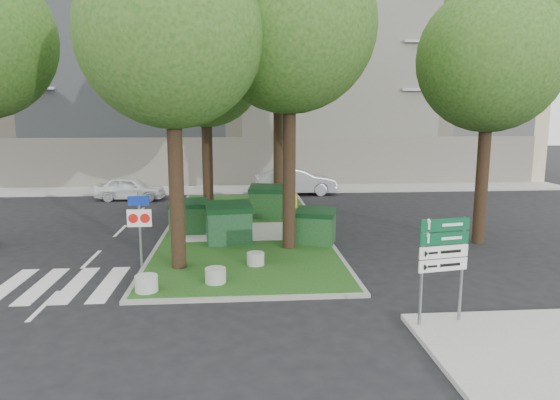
{
  "coord_description": "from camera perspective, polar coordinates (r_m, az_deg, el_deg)",
  "views": [
    {
      "loc": [
        0.36,
        -12.08,
        4.65
      ],
      "look_at": [
        1.59,
        3.23,
        2.0
      ],
      "focal_mm": 32.0,
      "sensor_mm": 36.0,
      "label": 1
    }
  ],
  "objects": [
    {
      "name": "building_sidewalk",
      "position": [
        30.92,
        -5.22,
        1.21
      ],
      "size": [
        42.0,
        3.0,
        0.12
      ],
      "primitive_type": "cube",
      "color": "#999993",
      "rests_on": "ground"
    },
    {
      "name": "median_island",
      "position": [
        20.6,
        -4.1,
        -3.11
      ],
      "size": [
        6.0,
        16.0,
        0.12
      ],
      "primitive_type": "cube",
      "color": "#1B4212",
      "rests_on": "ground"
    },
    {
      "name": "car_white",
      "position": [
        28.51,
        -16.74,
        1.28
      ],
      "size": [
        3.86,
        1.81,
        1.28
      ],
      "primitive_type": "imported",
      "rotation": [
        0.0,
        0.0,
        1.49
      ],
      "color": "white",
      "rests_on": "ground"
    },
    {
      "name": "directional_sign",
      "position": [
        11.37,
        18.12,
        -5.89
      ],
      "size": [
        1.16,
        0.26,
        2.34
      ],
      "rotation": [
        0.0,
        0.0,
        0.18
      ],
      "color": "slate",
      "rests_on": "sidewalk_corner"
    },
    {
      "name": "tree_median_far",
      "position": [
        24.49,
        -0.04,
        18.4
      ],
      "size": [
        5.8,
        5.8,
        11.93
      ],
      "color": "black",
      "rests_on": "ground"
    },
    {
      "name": "tree_median_near_right",
      "position": [
        17.06,
        1.4,
        21.06
      ],
      "size": [
        5.6,
        5.6,
        11.46
      ],
      "color": "black",
      "rests_on": "ground"
    },
    {
      "name": "car_silver",
      "position": [
        29.15,
        1.79,
        2.15
      ],
      "size": [
        4.78,
        1.82,
        1.56
      ],
      "primitive_type": "imported",
      "rotation": [
        0.0,
        0.0,
        1.61
      ],
      "color": "#A9ABB1",
      "rests_on": "ground"
    },
    {
      "name": "dumpster_c",
      "position": [
        22.21,
        -1.49,
        -0.17
      ],
      "size": [
        1.72,
        1.35,
        1.44
      ],
      "rotation": [
        0.0,
        0.0,
        -0.19
      ],
      "color": "#103710",
      "rests_on": "median_island"
    },
    {
      "name": "bollard_left",
      "position": [
        13.53,
        -15.02,
        -9.19
      ],
      "size": [
        0.58,
        0.58,
        0.42
      ],
      "primitive_type": "cylinder",
      "color": "#ACADA8",
      "rests_on": "median_island"
    },
    {
      "name": "tree_street_right",
      "position": [
        19.37,
        23.15,
        15.94
      ],
      "size": [
        5.0,
        5.0,
        10.06
      ],
      "color": "black",
      "rests_on": "ground"
    },
    {
      "name": "apartment_building",
      "position": [
        38.23,
        -5.3,
        14.77
      ],
      "size": [
        41.0,
        12.0,
        16.0
      ],
      "primitive_type": "cube",
      "color": "tan",
      "rests_on": "ground"
    },
    {
      "name": "dumpster_b",
      "position": [
        17.79,
        -5.86,
        -2.67
      ],
      "size": [
        1.72,
        1.31,
        1.48
      ],
      "rotation": [
        0.0,
        0.0,
        0.13
      ],
      "color": "#0F3618",
      "rests_on": "median_island"
    },
    {
      "name": "tree_median_near_left",
      "position": [
        14.98,
        -12.04,
        19.84
      ],
      "size": [
        5.2,
        5.2,
        10.53
      ],
      "color": "black",
      "rests_on": "ground"
    },
    {
      "name": "traffic_sign_pole",
      "position": [
        15.51,
        -15.76,
        -2.15
      ],
      "size": [
        0.72,
        0.08,
        2.4
      ],
      "rotation": [
        0.0,
        0.0,
        0.0
      ],
      "color": "slate",
      "rests_on": "ground"
    },
    {
      "name": "zebra_crossing",
      "position": [
        14.93,
        -20.59,
        -8.98
      ],
      "size": [
        5.0,
        3.0,
        0.01
      ],
      "primitive_type": "cube",
      "color": "silver",
      "rests_on": "ground"
    },
    {
      "name": "tree_median_mid",
      "position": [
        21.3,
        -8.32,
        15.96
      ],
      "size": [
        4.8,
        4.8,
        9.99
      ],
      "color": "black",
      "rests_on": "ground"
    },
    {
      "name": "dumpster_a",
      "position": [
        19.54,
        -10.45,
        -1.89
      ],
      "size": [
        1.42,
        1.0,
        1.31
      ],
      "rotation": [
        0.0,
        0.0,
        -0.0
      ],
      "color": "#0E3611",
      "rests_on": "median_island"
    },
    {
      "name": "bollard_mid",
      "position": [
        13.83,
        -7.37,
        -8.54
      ],
      "size": [
        0.57,
        0.57,
        0.4
      ],
      "primitive_type": "cylinder",
      "color": "#9B9B96",
      "rests_on": "median_island"
    },
    {
      "name": "litter_bin",
      "position": [
        24.44,
        1.5,
        -0.04
      ],
      "size": [
        0.41,
        0.41,
        0.72
      ],
      "primitive_type": "cylinder",
      "color": "#C68E17",
      "rests_on": "median_island"
    },
    {
      "name": "sidewalk_corner",
      "position": [
        11.51,
        29.27,
        -15.04
      ],
      "size": [
        5.0,
        4.0,
        0.12
      ],
      "primitive_type": "cube",
      "color": "#999993",
      "rests_on": "ground"
    },
    {
      "name": "median_kerb",
      "position": [
        20.6,
        -4.1,
        -3.14
      ],
      "size": [
        6.3,
        16.3,
        0.1
      ],
      "primitive_type": "cube",
      "color": "gray",
      "rests_on": "ground"
    },
    {
      "name": "bollard_right",
      "position": [
        15.29,
        -2.81,
        -6.72
      ],
      "size": [
        0.53,
        0.53,
        0.38
      ],
      "primitive_type": "cylinder",
      "color": "gray",
      "rests_on": "median_island"
    },
    {
      "name": "ground",
      "position": [
        12.95,
        -6.0,
        -11.31
      ],
      "size": [
        120.0,
        120.0,
        0.0
      ],
      "primitive_type": "plane",
      "color": "black",
      "rests_on": "ground"
    },
    {
      "name": "dumpster_d",
      "position": [
        17.74,
        4.08,
        -3.02
      ],
      "size": [
        1.59,
        1.34,
        1.26
      ],
      "rotation": [
        0.0,
        0.0,
        -0.33
      ],
      "color": "#123B15",
      "rests_on": "median_island"
    }
  ]
}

